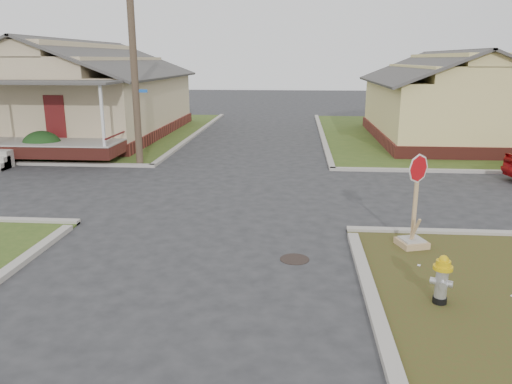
{
  "coord_description": "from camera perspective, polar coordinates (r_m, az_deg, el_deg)",
  "views": [
    {
      "loc": [
        2.2,
        -10.64,
        4.23
      ],
      "look_at": [
        1.23,
        1.0,
        1.1
      ],
      "focal_mm": 35.0,
      "sensor_mm": 36.0,
      "label": 1
    }
  ],
  "objects": [
    {
      "name": "ground",
      "position": [
        11.66,
        -6.48,
        -6.37
      ],
      "size": [
        120.0,
        120.0,
        0.0
      ],
      "primitive_type": "plane",
      "color": "#28282B",
      "rests_on": "ground"
    },
    {
      "name": "verge_far_left",
      "position": [
        32.7,
        -23.13,
        6.41
      ],
      "size": [
        19.0,
        19.0,
        0.05
      ],
      "primitive_type": "cube",
      "color": "#374F1C",
      "rests_on": "ground"
    },
    {
      "name": "curbs",
      "position": [
        16.36,
        -3.13,
        -0.02
      ],
      "size": [
        80.0,
        40.0,
        0.12
      ],
      "primitive_type": null,
      "color": "#A6A096",
      "rests_on": "ground"
    },
    {
      "name": "manhole",
      "position": [
        10.99,
        4.44,
        -7.66
      ],
      "size": [
        0.64,
        0.64,
        0.01
      ],
      "primitive_type": "cylinder",
      "color": "black",
      "rests_on": "ground"
    },
    {
      "name": "corner_house",
      "position": [
        29.99,
        -19.58,
        10.42
      ],
      "size": [
        10.1,
        15.5,
        5.3
      ],
      "color": "maroon",
      "rests_on": "ground"
    },
    {
      "name": "side_house_yellow",
      "position": [
        28.32,
        21.07,
        9.88
      ],
      "size": [
        7.6,
        11.6,
        4.7
      ],
      "color": "maroon",
      "rests_on": "ground"
    },
    {
      "name": "utility_pole",
      "position": [
        20.57,
        -13.9,
        15.78
      ],
      "size": [
        1.8,
        0.28,
        9.0
      ],
      "color": "#443327",
      "rests_on": "ground"
    },
    {
      "name": "fire_hydrant",
      "position": [
        9.41,
        20.48,
        -9.09
      ],
      "size": [
        0.34,
        0.34,
        0.9
      ],
      "rotation": [
        0.0,
        0.0,
        -0.43
      ],
      "color": "black",
      "rests_on": "ground"
    },
    {
      "name": "stop_sign",
      "position": [
        11.95,
        17.52,
        -3.83
      ],
      "size": [
        0.61,
        0.6,
        2.17
      ],
      "rotation": [
        0.0,
        0.0,
        0.31
      ],
      "color": "#9E7B55",
      "rests_on": "ground"
    },
    {
      "name": "hedge_right",
      "position": [
        23.07,
        -23.25,
        4.84
      ],
      "size": [
        1.56,
        1.28,
        1.19
      ],
      "primitive_type": "ellipsoid",
      "color": "#153A15",
      "rests_on": "verge_far_left"
    }
  ]
}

